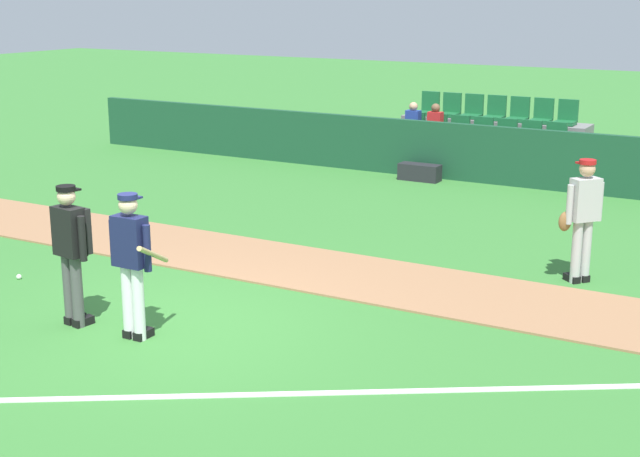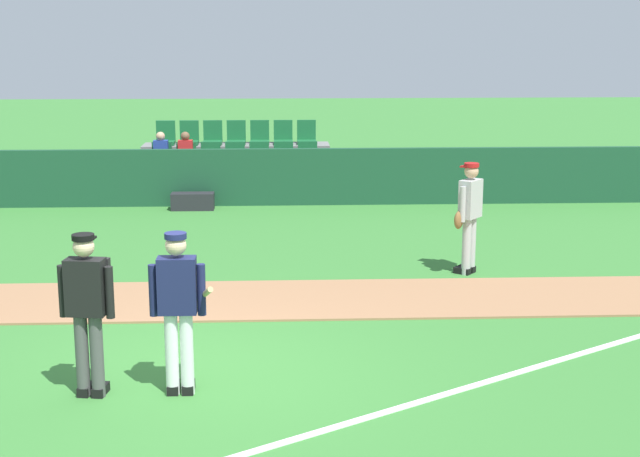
{
  "view_description": "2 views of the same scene",
  "coord_description": "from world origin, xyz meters",
  "px_view_note": "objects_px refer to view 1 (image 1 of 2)",
  "views": [
    {
      "loc": [
        6.83,
        -8.25,
        4.02
      ],
      "look_at": [
        1.49,
        1.17,
        1.17
      ],
      "focal_mm": 51.18,
      "sensor_mm": 36.0,
      "label": 1
    },
    {
      "loc": [
        0.99,
        -9.95,
        3.86
      ],
      "look_at": [
        1.52,
        2.03,
        1.24
      ],
      "focal_mm": 52.62,
      "sensor_mm": 36.0,
      "label": 2
    }
  ],
  "objects_px": {
    "batter_navy_jersey": "(132,260)",
    "runner_grey_jersey": "(583,216)",
    "umpire_home_plate": "(71,247)",
    "baseball": "(19,277)",
    "equipment_bag": "(420,172)"
  },
  "relations": [
    {
      "from": "batter_navy_jersey",
      "to": "runner_grey_jersey",
      "type": "bearing_deg",
      "value": 49.73
    },
    {
      "from": "umpire_home_plate",
      "to": "baseball",
      "type": "bearing_deg",
      "value": 155.05
    },
    {
      "from": "equipment_bag",
      "to": "batter_navy_jersey",
      "type": "bearing_deg",
      "value": -85.69
    },
    {
      "from": "runner_grey_jersey",
      "to": "equipment_bag",
      "type": "height_order",
      "value": "runner_grey_jersey"
    },
    {
      "from": "batter_navy_jersey",
      "to": "equipment_bag",
      "type": "xyz_separation_m",
      "value": [
        -0.77,
        10.17,
        -0.79
      ]
    },
    {
      "from": "umpire_home_plate",
      "to": "runner_grey_jersey",
      "type": "height_order",
      "value": "same"
    },
    {
      "from": "batter_navy_jersey",
      "to": "equipment_bag",
      "type": "distance_m",
      "value": 10.23
    },
    {
      "from": "batter_navy_jersey",
      "to": "baseball",
      "type": "height_order",
      "value": "batter_navy_jersey"
    },
    {
      "from": "runner_grey_jersey",
      "to": "umpire_home_plate",
      "type": "bearing_deg",
      "value": -136.23
    },
    {
      "from": "batter_navy_jersey",
      "to": "equipment_bag",
      "type": "height_order",
      "value": "batter_navy_jersey"
    },
    {
      "from": "umpire_home_plate",
      "to": "baseball",
      "type": "height_order",
      "value": "umpire_home_plate"
    },
    {
      "from": "baseball",
      "to": "equipment_bag",
      "type": "bearing_deg",
      "value": 76.61
    },
    {
      "from": "runner_grey_jersey",
      "to": "baseball",
      "type": "xyz_separation_m",
      "value": [
        -6.99,
        -3.81,
        -0.93
      ]
    },
    {
      "from": "runner_grey_jersey",
      "to": "baseball",
      "type": "height_order",
      "value": "runner_grey_jersey"
    },
    {
      "from": "batter_navy_jersey",
      "to": "umpire_home_plate",
      "type": "relative_size",
      "value": 1.0
    }
  ]
}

